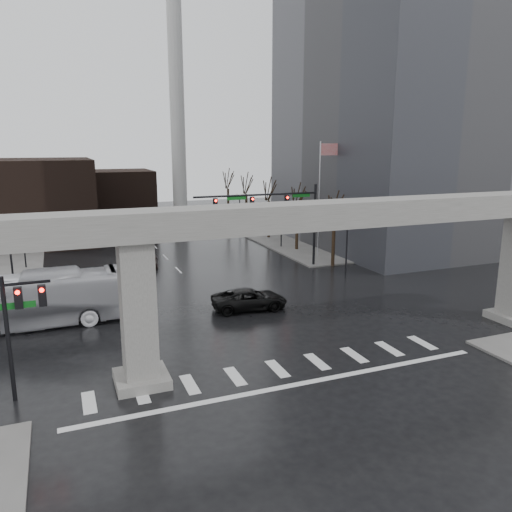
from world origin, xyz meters
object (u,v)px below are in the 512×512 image
object	(u,v)px
pickup_truck	(249,299)
far_car	(149,260)
signal_mast_arm	(279,209)
city_bus	(32,300)

from	to	relation	value
pickup_truck	far_car	distance (m)	16.34
signal_mast_arm	city_bus	distance (m)	23.10
city_bus	far_car	world-z (taller)	city_bus
signal_mast_arm	far_car	world-z (taller)	signal_mast_arm
far_car	city_bus	bearing A→B (deg)	-116.40
city_bus	far_car	size ratio (longest dim) A/B	3.19
pickup_truck	city_bus	bearing A→B (deg)	87.92
city_bus	far_car	xyz separation A→B (m)	(9.93, 13.72, -1.11)
signal_mast_arm	pickup_truck	xyz separation A→B (m)	(-6.84, -10.06, -5.07)
signal_mast_arm	far_car	distance (m)	13.67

